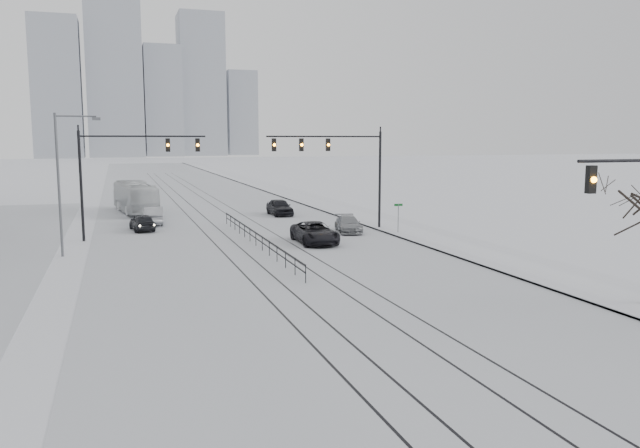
{
  "coord_description": "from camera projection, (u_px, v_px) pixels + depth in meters",
  "views": [
    {
      "loc": [
        -9.05,
        -12.06,
        7.36
      ],
      "look_at": [
        0.47,
        17.05,
        3.2
      ],
      "focal_mm": 35.0,
      "sensor_mm": 36.0,
      "label": 1
    }
  ],
  "objects": [
    {
      "name": "sedan_sb_outer",
      "position": [
        154.0,
        216.0,
        54.46
      ],
      "size": [
        1.94,
        4.73,
        1.52
      ],
      "primitive_type": "imported",
      "rotation": [
        0.0,
        0.0,
        3.07
      ],
      "color": "#ABADB3",
      "rests_on": "ground"
    },
    {
      "name": "box_truck",
      "position": [
        135.0,
        198.0,
        62.67
      ],
      "size": [
        4.19,
        11.5,
        3.13
      ],
      "primitive_type": "imported",
      "rotation": [
        0.0,
        0.0,
        3.28
      ],
      "color": "silver",
      "rests_on": "ground"
    },
    {
      "name": "sedan_sb_inner",
      "position": [
        142.0,
        222.0,
        50.58
      ],
      "size": [
        2.15,
        4.22,
        1.38
      ],
      "primitive_type": "imported",
      "rotation": [
        0.0,
        0.0,
        3.27
      ],
      "color": "black",
      "rests_on": "ground"
    },
    {
      "name": "skyline",
      "position": [
        146.0,
        85.0,
        270.28
      ],
      "size": [
        96.0,
        48.0,
        72.0
      ],
      "color": "#9DA2AC",
      "rests_on": "ground"
    },
    {
      "name": "sidewalk_east",
      "position": [
        312.0,
        200.0,
        75.8
      ],
      "size": [
        5.0,
        260.0,
        0.16
      ],
      "primitive_type": "cube",
      "color": "white",
      "rests_on": "ground"
    },
    {
      "name": "sedan_nb_far",
      "position": [
        280.0,
        207.0,
        60.93
      ],
      "size": [
        1.96,
        4.69,
        1.59
      ],
      "primitive_type": "imported",
      "rotation": [
        0.0,
        0.0,
        0.02
      ],
      "color": "black",
      "rests_on": "ground"
    },
    {
      "name": "tram_rails",
      "position": [
        231.0,
        227.0,
        52.81
      ],
      "size": [
        5.3,
        180.0,
        0.01
      ],
      "color": "black",
      "rests_on": "ground"
    },
    {
      "name": "traffic_mast_nw",
      "position": [
        123.0,
        164.0,
        45.67
      ],
      "size": [
        9.1,
        0.37,
        8.0
      ],
      "color": "black",
      "rests_on": "ground"
    },
    {
      "name": "median_fence",
      "position": [
        256.0,
        239.0,
        43.32
      ],
      "size": [
        0.06,
        24.0,
        1.0
      ],
      "color": "black",
      "rests_on": "ground"
    },
    {
      "name": "road",
      "position": [
        200.0,
        204.0,
        71.65
      ],
      "size": [
        22.0,
        260.0,
        0.02
      ],
      "primitive_type": "cube",
      "color": "silver",
      "rests_on": "ground"
    },
    {
      "name": "sedan_nb_right",
      "position": [
        348.0,
        224.0,
        49.74
      ],
      "size": [
        2.58,
        4.65,
        1.27
      ],
      "primitive_type": "imported",
      "rotation": [
        0.0,
        0.0,
        -0.19
      ],
      "color": "gray",
      "rests_on": "ground"
    },
    {
      "name": "sedan_nb_front",
      "position": [
        315.0,
        233.0,
        44.41
      ],
      "size": [
        2.61,
        5.48,
        1.51
      ],
      "primitive_type": "imported",
      "rotation": [
        0.0,
        0.0,
        -0.02
      ],
      "color": "black",
      "rests_on": "ground"
    },
    {
      "name": "curb",
      "position": [
        293.0,
        201.0,
        75.05
      ],
      "size": [
        0.1,
        260.0,
        0.12
      ],
      "primitive_type": "cube",
      "color": "gray",
      "rests_on": "ground"
    },
    {
      "name": "traffic_mast_ne",
      "position": [
        342.0,
        160.0,
        49.83
      ],
      "size": [
        9.6,
        0.37,
        8.0
      ],
      "color": "black",
      "rests_on": "ground"
    },
    {
      "name": "street_sign",
      "position": [
        398.0,
        214.0,
        48.7
      ],
      "size": [
        0.7,
        0.06,
        2.4
      ],
      "color": "#595B60",
      "rests_on": "ground"
    },
    {
      "name": "street_light_west",
      "position": [
        63.0,
        174.0,
        38.94
      ],
      "size": [
        2.73,
        0.25,
        9.0
      ],
      "color": "#595B60",
      "rests_on": "ground"
    },
    {
      "name": "ground",
      "position": [
        520.0,
        445.0,
        15.14
      ],
      "size": [
        500.0,
        500.0,
        0.0
      ],
      "primitive_type": "plane",
      "color": "silver",
      "rests_on": "ground"
    }
  ]
}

